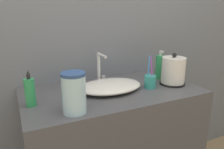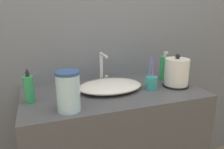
{
  "view_description": "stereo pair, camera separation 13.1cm",
  "coord_description": "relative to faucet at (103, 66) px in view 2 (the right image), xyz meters",
  "views": [
    {
      "loc": [
        -0.55,
        -0.85,
        1.36
      ],
      "look_at": [
        -0.01,
        0.29,
        0.99
      ],
      "focal_mm": 35.0,
      "sensor_mm": 36.0,
      "label": 1
    },
    {
      "loc": [
        -0.43,
        -0.9,
        1.36
      ],
      "look_at": [
        -0.01,
        0.29,
        0.99
      ],
      "focal_mm": 35.0,
      "sensor_mm": 36.0,
      "label": 2
    }
  ],
  "objects": [
    {
      "name": "wall_back",
      "position": [
        0.01,
        0.14,
        0.29
      ],
      "size": [
        6.0,
        0.04,
        2.6
      ],
      "color": "slate",
      "rests_on": "ground_plane"
    },
    {
      "name": "sink_basin",
      "position": [
        -0.01,
        -0.17,
        -0.08
      ],
      "size": [
        0.4,
        0.27,
        0.06
      ],
      "color": "silver",
      "rests_on": "vanity_counter"
    },
    {
      "name": "faucet",
      "position": [
        0.0,
        0.0,
        0.0
      ],
      "size": [
        0.06,
        0.13,
        0.2
      ],
      "color": "silver",
      "rests_on": "vanity_counter"
    },
    {
      "name": "electric_kettle",
      "position": [
        0.42,
        -0.24,
        -0.03
      ],
      "size": [
        0.16,
        0.16,
        0.21
      ],
      "color": "black",
      "rests_on": "vanity_counter"
    },
    {
      "name": "toothbrush_cup",
      "position": [
        0.24,
        -0.23,
        -0.07
      ],
      "size": [
        0.07,
        0.07,
        0.21
      ],
      "color": "teal",
      "rests_on": "vanity_counter"
    },
    {
      "name": "lotion_bottle",
      "position": [
        0.42,
        -0.09,
        -0.03
      ],
      "size": [
        0.06,
        0.06,
        0.2
      ],
      "color": "#2D9956",
      "rests_on": "vanity_counter"
    },
    {
      "name": "shampoo_bottle",
      "position": [
        -0.47,
        -0.2,
        -0.04
      ],
      "size": [
        0.05,
        0.05,
        0.19
      ],
      "color": "#2D9956",
      "rests_on": "vanity_counter"
    },
    {
      "name": "water_pitcher",
      "position": [
        -0.29,
        -0.37,
        -0.01
      ],
      "size": [
        0.12,
        0.12,
        0.2
      ],
      "color": "#B2DBEA",
      "rests_on": "vanity_counter"
    }
  ]
}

